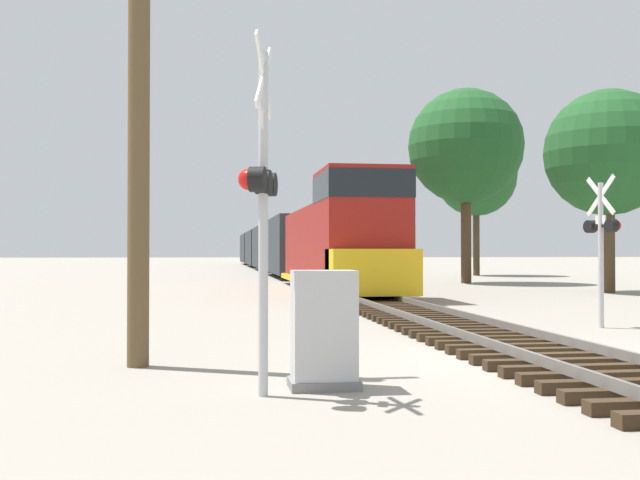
# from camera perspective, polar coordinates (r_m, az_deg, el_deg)

# --- Properties ---
(ground_plane) EXTENTS (400.00, 400.00, 0.00)m
(ground_plane) POSITION_cam_1_polar(r_m,az_deg,el_deg) (12.69, 16.56, -8.79)
(ground_plane) COLOR gray
(rail_track_bed) EXTENTS (2.60, 160.00, 0.31)m
(rail_track_bed) POSITION_cam_1_polar(r_m,az_deg,el_deg) (12.67, 16.56, -8.18)
(rail_track_bed) COLOR #382819
(rail_track_bed) RESTS_ON ground
(freight_train) EXTENTS (2.99, 83.13, 4.66)m
(freight_train) POSITION_cam_1_polar(r_m,az_deg,el_deg) (64.55, -3.53, -0.58)
(freight_train) COLOR maroon
(freight_train) RESTS_ON ground
(crossing_signal_near) EXTENTS (0.54, 1.01, 4.35)m
(crossing_signal_near) POSITION_cam_1_polar(r_m,az_deg,el_deg) (9.14, -4.53, 3.75)
(crossing_signal_near) COLOR #B7B7BC
(crossing_signal_near) RESTS_ON ground
(crossing_signal_far) EXTENTS (0.49, 1.01, 3.50)m
(crossing_signal_far) POSITION_cam_1_polar(r_m,az_deg,el_deg) (18.34, 20.68, 0.36)
(crossing_signal_far) COLOR #B7B7BC
(crossing_signal_far) RESTS_ON ground
(relay_cabinet) EXTENTS (0.89, 0.65, 1.51)m
(relay_cabinet) POSITION_cam_1_polar(r_m,az_deg,el_deg) (9.66, 0.29, -6.88)
(relay_cabinet) COLOR slate
(relay_cabinet) RESTS_ON ground
(utility_pole) EXTENTS (1.80, 0.33, 8.24)m
(utility_pole) POSITION_cam_1_polar(r_m,az_deg,el_deg) (11.98, -13.63, 11.01)
(utility_pole) COLOR brown
(utility_pole) RESTS_ON ground
(tree_far_right) EXTENTS (5.36, 5.36, 8.64)m
(tree_far_right) POSITION_cam_1_polar(r_m,az_deg,el_deg) (34.25, 21.10, 6.20)
(tree_far_right) COLOR #473521
(tree_far_right) RESTS_ON ground
(tree_mid_background) EXTENTS (6.33, 6.33, 10.71)m
(tree_mid_background) POSITION_cam_1_polar(r_m,az_deg,el_deg) (42.21, 11.05, 6.99)
(tree_mid_background) COLOR #473521
(tree_mid_background) RESTS_ON ground
(tree_deep_background) EXTENTS (5.87, 5.87, 10.17)m
(tree_deep_background) POSITION_cam_1_polar(r_m,az_deg,el_deg) (55.38, 11.81, 4.81)
(tree_deep_background) COLOR #473521
(tree_deep_background) RESTS_ON ground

